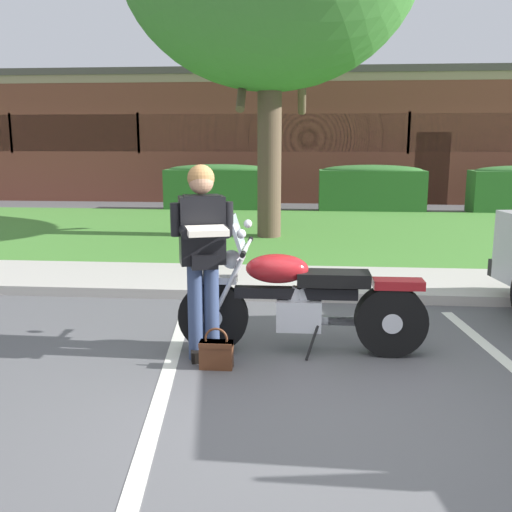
# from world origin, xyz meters

# --- Properties ---
(ground_plane) EXTENTS (140.00, 140.00, 0.00)m
(ground_plane) POSITION_xyz_m (0.00, 0.00, 0.00)
(ground_plane) COLOR #565659
(curb_strip) EXTENTS (60.00, 0.20, 0.12)m
(curb_strip) POSITION_xyz_m (0.00, 2.76, 0.06)
(curb_strip) COLOR #B7B2A8
(curb_strip) RESTS_ON ground
(concrete_walk) EXTENTS (60.00, 1.50, 0.08)m
(concrete_walk) POSITION_xyz_m (0.00, 3.61, 0.04)
(concrete_walk) COLOR #B7B2A8
(concrete_walk) RESTS_ON ground
(grass_lawn) EXTENTS (60.00, 6.92, 0.06)m
(grass_lawn) POSITION_xyz_m (0.00, 7.82, 0.03)
(grass_lawn) COLOR #478433
(grass_lawn) RESTS_ON ground
(stall_stripe_0) EXTENTS (0.64, 4.38, 0.01)m
(stall_stripe_0) POSITION_xyz_m (-1.18, 0.20, 0.00)
(stall_stripe_0) COLOR silver
(stall_stripe_0) RESTS_ON ground
(motorcycle) EXTENTS (2.24, 0.82, 1.26)m
(motorcycle) POSITION_xyz_m (-0.03, 1.00, 0.49)
(motorcycle) COLOR black
(motorcycle) RESTS_ON ground
(rider_person) EXTENTS (0.55, 0.65, 1.70)m
(rider_person) POSITION_xyz_m (-0.96, 0.77, 1.01)
(rider_person) COLOR black
(rider_person) RESTS_ON ground
(handbag) EXTENTS (0.28, 0.13, 0.36)m
(handbag) POSITION_xyz_m (-0.82, 0.56, 0.14)
(handbag) COLOR #562D19
(handbag) RESTS_ON ground
(hedge_left) EXTENTS (2.96, 0.90, 1.24)m
(hedge_left) POSITION_xyz_m (-2.41, 11.61, 0.65)
(hedge_left) COLOR #336B2D
(hedge_left) RESTS_ON ground
(hedge_center_left) EXTENTS (2.75, 0.90, 1.24)m
(hedge_center_left) POSITION_xyz_m (1.61, 11.61, 0.65)
(hedge_center_left) COLOR #336B2D
(hedge_center_left) RESTS_ON ground
(brick_building) EXTENTS (23.77, 8.75, 3.98)m
(brick_building) POSITION_xyz_m (-1.18, 17.83, 1.99)
(brick_building) COLOR brown
(brick_building) RESTS_ON ground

